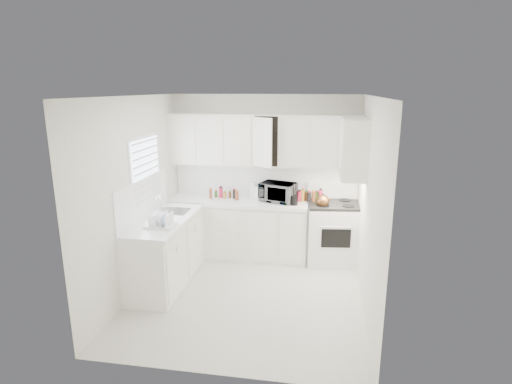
% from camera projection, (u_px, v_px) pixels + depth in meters
% --- Properties ---
extents(floor, '(3.20, 3.20, 0.00)m').
position_uv_depth(floor, '(248.00, 295.00, 5.49)').
color(floor, silver).
rests_on(floor, ground).
extents(ceiling, '(3.20, 3.20, 0.00)m').
position_uv_depth(ceiling, '(246.00, 96.00, 4.85)').
color(ceiling, white).
rests_on(ceiling, ground).
extents(wall_back, '(3.00, 0.00, 3.00)m').
position_uv_depth(wall_back, '(265.00, 176.00, 6.70)').
color(wall_back, white).
rests_on(wall_back, ground).
extents(wall_front, '(3.00, 0.00, 3.00)m').
position_uv_depth(wall_front, '(214.00, 250.00, 3.64)').
color(wall_front, white).
rests_on(wall_front, ground).
extents(wall_left, '(0.00, 3.20, 3.20)m').
position_uv_depth(wall_left, '(135.00, 197.00, 5.41)').
color(wall_left, white).
rests_on(wall_left, ground).
extents(wall_right, '(0.00, 3.20, 3.20)m').
position_uv_depth(wall_right, '(369.00, 207.00, 4.94)').
color(wall_right, white).
rests_on(wall_right, ground).
extents(window_blinds, '(0.06, 0.96, 1.06)m').
position_uv_depth(window_blinds, '(147.00, 173.00, 5.68)').
color(window_blinds, white).
rests_on(window_blinds, wall_left).
extents(lower_cabinets_back, '(2.22, 0.60, 0.90)m').
position_uv_depth(lower_cabinets_back, '(238.00, 230.00, 6.69)').
color(lower_cabinets_back, white).
rests_on(lower_cabinets_back, floor).
extents(lower_cabinets_left, '(0.60, 1.60, 0.90)m').
position_uv_depth(lower_cabinets_left, '(166.00, 252.00, 5.76)').
color(lower_cabinets_left, white).
rests_on(lower_cabinets_left, floor).
extents(countertop_back, '(2.24, 0.64, 0.05)m').
position_uv_depth(countertop_back, '(238.00, 202.00, 6.56)').
color(countertop_back, white).
rests_on(countertop_back, lower_cabinets_back).
extents(countertop_left, '(0.64, 1.62, 0.05)m').
position_uv_depth(countertop_left, '(165.00, 220.00, 5.64)').
color(countertop_left, white).
rests_on(countertop_left, lower_cabinets_left).
extents(backsplash_back, '(2.98, 0.02, 0.55)m').
position_uv_depth(backsplash_back, '(265.00, 180.00, 6.71)').
color(backsplash_back, white).
rests_on(backsplash_back, wall_back).
extents(backsplash_left, '(0.02, 1.60, 0.55)m').
position_uv_depth(backsplash_left, '(143.00, 198.00, 5.62)').
color(backsplash_left, white).
rests_on(backsplash_left, wall_left).
extents(upper_cabinets_back, '(3.00, 0.33, 0.80)m').
position_uv_depth(upper_cabinets_back, '(264.00, 165.00, 6.49)').
color(upper_cabinets_back, white).
rests_on(upper_cabinets_back, wall_back).
extents(upper_cabinets_right, '(0.33, 0.90, 0.80)m').
position_uv_depth(upper_cabinets_right, '(352.00, 176.00, 5.70)').
color(upper_cabinets_right, white).
rests_on(upper_cabinets_right, wall_right).
extents(sink, '(0.42, 0.38, 0.30)m').
position_uv_depth(sink, '(173.00, 203.00, 5.94)').
color(sink, gray).
rests_on(sink, countertop_left).
extents(stove, '(0.87, 0.74, 1.24)m').
position_uv_depth(stove, '(333.00, 225.00, 6.40)').
color(stove, white).
rests_on(stove, floor).
extents(tea_kettle, '(0.30, 0.28, 0.22)m').
position_uv_depth(tea_kettle, '(323.00, 200.00, 6.17)').
color(tea_kettle, '#9B602A').
rests_on(tea_kettle, stove).
extents(frying_pan, '(0.31, 0.43, 0.04)m').
position_uv_depth(frying_pan, '(346.00, 201.00, 6.44)').
color(frying_pan, black).
rests_on(frying_pan, stove).
extents(microwave, '(0.60, 0.45, 0.36)m').
position_uv_depth(microwave, '(278.00, 190.00, 6.46)').
color(microwave, gray).
rests_on(microwave, countertop_back).
extents(rice_cooker, '(0.32, 0.32, 0.26)m').
position_uv_depth(rice_cooker, '(263.00, 191.00, 6.57)').
color(rice_cooker, white).
rests_on(rice_cooker, countertop_back).
extents(paper_towel, '(0.12, 0.12, 0.27)m').
position_uv_depth(paper_towel, '(254.00, 190.00, 6.61)').
color(paper_towel, white).
rests_on(paper_towel, countertop_back).
extents(utensil_crock, '(0.15, 0.15, 0.35)m').
position_uv_depth(utensil_crock, '(294.00, 194.00, 6.24)').
color(utensil_crock, black).
rests_on(utensil_crock, countertop_back).
extents(dish_rack, '(0.38, 0.29, 0.21)m').
position_uv_depth(dish_rack, '(160.00, 219.00, 5.28)').
color(dish_rack, white).
rests_on(dish_rack, countertop_left).
extents(spice_left_0, '(0.06, 0.06, 0.13)m').
position_uv_depth(spice_left_0, '(212.00, 193.00, 6.73)').
color(spice_left_0, brown).
rests_on(spice_left_0, countertop_back).
extents(spice_left_1, '(0.06, 0.06, 0.13)m').
position_uv_depth(spice_left_1, '(215.00, 195.00, 6.64)').
color(spice_left_1, '#3A6923').
rests_on(spice_left_1, countertop_back).
extents(spice_left_2, '(0.06, 0.06, 0.13)m').
position_uv_depth(spice_left_2, '(221.00, 193.00, 6.71)').
color(spice_left_2, '#DA1D43').
rests_on(spice_left_2, countertop_back).
extents(spice_left_3, '(0.06, 0.06, 0.13)m').
position_uv_depth(spice_left_3, '(224.00, 195.00, 6.61)').
color(spice_left_3, '#C2802D').
rests_on(spice_left_3, countertop_back).
extents(spice_left_4, '(0.06, 0.06, 0.13)m').
position_uv_depth(spice_left_4, '(230.00, 194.00, 6.69)').
color(spice_left_4, brown).
rests_on(spice_left_4, countertop_back).
extents(spice_left_5, '(0.06, 0.06, 0.13)m').
position_uv_depth(spice_left_5, '(233.00, 195.00, 6.59)').
color(spice_left_5, black).
rests_on(spice_left_5, countertop_back).
extents(spice_left_6, '(0.06, 0.06, 0.13)m').
position_uv_depth(spice_left_6, '(239.00, 194.00, 6.66)').
color(spice_left_6, brown).
rests_on(spice_left_6, countertop_back).
extents(sauce_right_0, '(0.06, 0.06, 0.19)m').
position_uv_depth(sauce_right_0, '(300.00, 194.00, 6.54)').
color(sauce_right_0, '#DA1D43').
rests_on(sauce_right_0, countertop_back).
extents(sauce_right_1, '(0.06, 0.06, 0.19)m').
position_uv_depth(sauce_right_1, '(303.00, 195.00, 6.47)').
color(sauce_right_1, '#C2802D').
rests_on(sauce_right_1, countertop_back).
extents(sauce_right_2, '(0.06, 0.06, 0.19)m').
position_uv_depth(sauce_right_2, '(306.00, 195.00, 6.52)').
color(sauce_right_2, brown).
rests_on(sauce_right_2, countertop_back).
extents(sauce_right_3, '(0.06, 0.06, 0.19)m').
position_uv_depth(sauce_right_3, '(310.00, 196.00, 6.46)').
color(sauce_right_3, black).
rests_on(sauce_right_3, countertop_back).
extents(sauce_right_4, '(0.06, 0.06, 0.19)m').
position_uv_depth(sauce_right_4, '(313.00, 195.00, 6.50)').
color(sauce_right_4, brown).
rests_on(sauce_right_4, countertop_back).
extents(sauce_right_5, '(0.06, 0.06, 0.19)m').
position_uv_depth(sauce_right_5, '(317.00, 196.00, 6.44)').
color(sauce_right_5, '#3A6923').
rests_on(sauce_right_5, countertop_back).
extents(sauce_right_6, '(0.06, 0.06, 0.19)m').
position_uv_depth(sauce_right_6, '(320.00, 195.00, 6.49)').
color(sauce_right_6, '#DA1D43').
rests_on(sauce_right_6, countertop_back).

